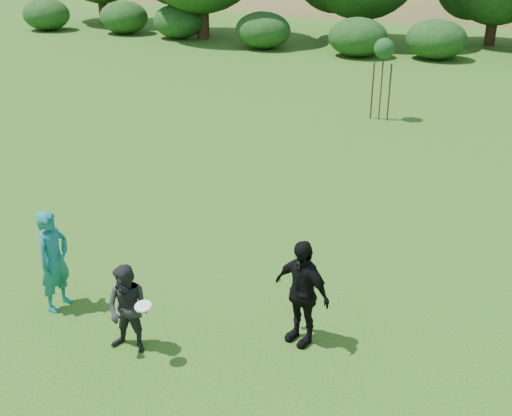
% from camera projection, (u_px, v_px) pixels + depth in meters
% --- Properties ---
extents(ground, '(120.00, 120.00, 0.00)m').
position_uv_depth(ground, '(192.00, 332.00, 11.09)').
color(ground, '#19470C').
rests_on(ground, ground).
extents(player_teal, '(0.50, 0.72, 1.91)m').
position_uv_depth(player_teal, '(54.00, 261.00, 11.44)').
color(player_teal, '#186F6F').
rests_on(player_teal, ground).
extents(player_grey, '(0.79, 0.64, 1.56)m').
position_uv_depth(player_grey, '(129.00, 310.00, 10.32)').
color(player_grey, '#232325').
rests_on(player_grey, ground).
extents(player_black, '(1.20, 0.84, 1.88)m').
position_uv_depth(player_black, '(301.00, 292.00, 10.50)').
color(player_black, black).
rests_on(player_black, ground).
extents(frisbee, '(0.27, 0.27, 0.08)m').
position_uv_depth(frisbee, '(143.00, 306.00, 9.93)').
color(frisbee, white).
rests_on(frisbee, ground).
extents(sapling, '(0.70, 0.70, 2.85)m').
position_uv_depth(sapling, '(384.00, 51.00, 21.89)').
color(sapling, '#392B16').
rests_on(sapling, ground).
extents(hillside, '(150.00, 72.00, 52.00)m').
position_uv_depth(hillside, '(462.00, 94.00, 74.12)').
color(hillside, olive).
rests_on(hillside, ground).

